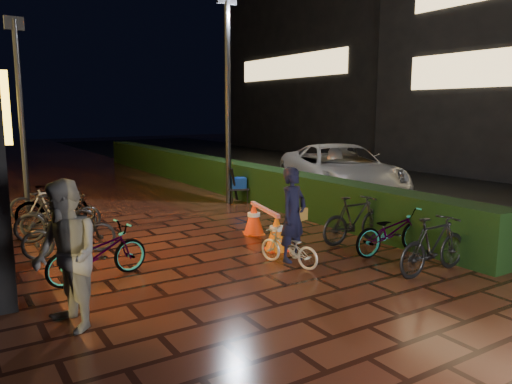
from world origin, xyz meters
TOP-DOWN VIEW (x-y plane):
  - ground at (0.00, 0.00)m, footprint 80.00×80.00m
  - asphalt_road at (9.00, 5.00)m, footprint 11.00×60.00m
  - hedge at (3.30, 8.00)m, footprint 0.70×20.00m
  - bystander_person at (-3.05, -0.38)m, footprint 0.84×0.99m
  - van at (5.74, 4.75)m, footprint 4.47×6.11m
  - far_buildings at (17.23, 9.61)m, footprint 9.08×31.00m
  - lamp_post_hedge at (2.50, 5.69)m, footprint 0.54×0.17m
  - lamp_post_sf at (-2.41, 7.43)m, footprint 0.46×0.14m
  - cyclist at (0.60, 0.17)m, footprint 0.74×1.22m
  - traffic_barrier at (1.08, 1.70)m, footprint 0.74×1.70m
  - cart_assembly at (2.73, 5.55)m, footprint 0.70×0.60m
  - parked_bikes_storefront at (-2.26, 3.99)m, footprint 1.85×6.04m
  - parked_bikes_hedge at (2.44, -0.30)m, footprint 1.88×2.51m

SIDE VIEW (x-z plane):
  - ground at x=0.00m, z-range 0.00..0.00m
  - asphalt_road at x=9.00m, z-range 0.00..0.01m
  - traffic_barrier at x=1.08m, z-range 0.00..0.69m
  - parked_bikes_storefront at x=-2.26m, z-range -0.03..0.91m
  - parked_bikes_hedge at x=2.44m, z-range -0.02..0.92m
  - hedge at x=3.30m, z-range 0.00..1.00m
  - cart_assembly at x=2.73m, z-range 0.01..1.02m
  - cyclist at x=0.60m, z-range -0.21..1.45m
  - van at x=5.74m, z-range 0.01..1.55m
  - bystander_person at x=-3.05m, z-range 0.00..1.80m
  - lamp_post_sf at x=-2.41m, z-range 0.24..5.03m
  - lamp_post_hedge at x=2.50m, z-range 0.28..5.96m
  - far_buildings at x=17.23m, z-range -0.53..13.47m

